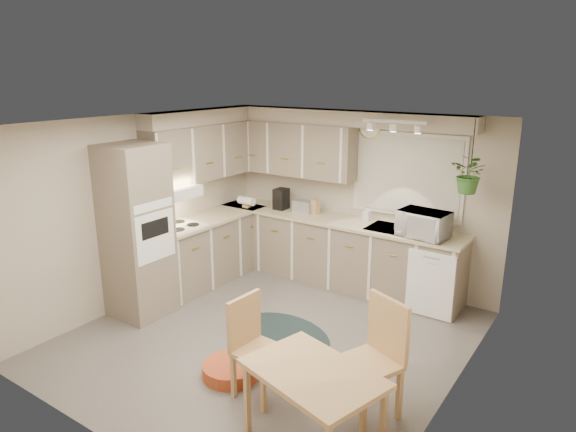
# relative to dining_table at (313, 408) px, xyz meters

# --- Properties ---
(floor) EXTENTS (4.20, 4.20, 0.00)m
(floor) POSITION_rel_dining_table_xyz_m (-1.31, 1.19, -0.33)
(floor) COLOR #67615B
(floor) RESTS_ON ground
(ceiling) EXTENTS (4.20, 4.20, 0.00)m
(ceiling) POSITION_rel_dining_table_xyz_m (-1.31, 1.19, 2.07)
(ceiling) COLOR white
(ceiling) RESTS_ON wall_back
(wall_back) EXTENTS (4.00, 0.04, 2.40)m
(wall_back) POSITION_rel_dining_table_xyz_m (-1.31, 3.29, 0.87)
(wall_back) COLOR #BAAD99
(wall_back) RESTS_ON floor
(wall_front) EXTENTS (4.00, 0.04, 2.40)m
(wall_front) POSITION_rel_dining_table_xyz_m (-1.31, -0.91, 0.87)
(wall_front) COLOR #BAAD99
(wall_front) RESTS_ON floor
(wall_left) EXTENTS (0.04, 4.20, 2.40)m
(wall_left) POSITION_rel_dining_table_xyz_m (-3.31, 1.19, 0.87)
(wall_left) COLOR #BAAD99
(wall_left) RESTS_ON floor
(wall_right) EXTENTS (0.04, 4.20, 2.40)m
(wall_right) POSITION_rel_dining_table_xyz_m (0.69, 1.19, 0.87)
(wall_right) COLOR #BAAD99
(wall_right) RESTS_ON floor
(base_cab_left) EXTENTS (0.60, 1.85, 0.90)m
(base_cab_left) POSITION_rel_dining_table_xyz_m (-3.01, 2.07, 0.12)
(base_cab_left) COLOR gray
(base_cab_left) RESTS_ON floor
(base_cab_back) EXTENTS (3.60, 0.60, 0.90)m
(base_cab_back) POSITION_rel_dining_table_xyz_m (-1.51, 2.99, 0.12)
(base_cab_back) COLOR gray
(base_cab_back) RESTS_ON floor
(counter_left) EXTENTS (0.64, 1.89, 0.04)m
(counter_left) POSITION_rel_dining_table_xyz_m (-3.00, 2.07, 0.59)
(counter_left) COLOR #C4B88F
(counter_left) RESTS_ON base_cab_left
(counter_back) EXTENTS (3.64, 0.64, 0.04)m
(counter_back) POSITION_rel_dining_table_xyz_m (-1.51, 2.98, 0.59)
(counter_back) COLOR #C4B88F
(counter_back) RESTS_ON base_cab_back
(oven_stack) EXTENTS (0.65, 0.65, 2.10)m
(oven_stack) POSITION_rel_dining_table_xyz_m (-2.98, 0.82, 0.72)
(oven_stack) COLOR gray
(oven_stack) RESTS_ON floor
(wall_oven_face) EXTENTS (0.02, 0.56, 0.58)m
(wall_oven_face) POSITION_rel_dining_table_xyz_m (-2.66, 0.82, 0.72)
(wall_oven_face) COLOR white
(wall_oven_face) RESTS_ON oven_stack
(upper_cab_left) EXTENTS (0.35, 2.00, 0.75)m
(upper_cab_left) POSITION_rel_dining_table_xyz_m (-3.13, 2.19, 1.49)
(upper_cab_left) COLOR gray
(upper_cab_left) RESTS_ON wall_left
(upper_cab_back) EXTENTS (2.00, 0.35, 0.75)m
(upper_cab_back) POSITION_rel_dining_table_xyz_m (-2.31, 3.12, 1.49)
(upper_cab_back) COLOR gray
(upper_cab_back) RESTS_ON wall_back
(soffit_left) EXTENTS (0.30, 2.00, 0.20)m
(soffit_left) POSITION_rel_dining_table_xyz_m (-3.16, 2.19, 1.97)
(soffit_left) COLOR #BAAD99
(soffit_left) RESTS_ON wall_left
(soffit_back) EXTENTS (3.60, 0.30, 0.20)m
(soffit_back) POSITION_rel_dining_table_xyz_m (-1.51, 3.14, 1.97)
(soffit_back) COLOR #BAAD99
(soffit_back) RESTS_ON wall_back
(cooktop) EXTENTS (0.52, 0.58, 0.02)m
(cooktop) POSITION_rel_dining_table_xyz_m (-2.99, 1.49, 0.61)
(cooktop) COLOR white
(cooktop) RESTS_ON counter_left
(range_hood) EXTENTS (0.40, 0.60, 0.14)m
(range_hood) POSITION_rel_dining_table_xyz_m (-3.01, 1.49, 1.07)
(range_hood) COLOR white
(range_hood) RESTS_ON upper_cab_left
(window_blinds) EXTENTS (1.40, 0.02, 1.00)m
(window_blinds) POSITION_rel_dining_table_xyz_m (-0.61, 3.26, 1.27)
(window_blinds) COLOR silver
(window_blinds) RESTS_ON wall_back
(window_frame) EXTENTS (1.50, 0.02, 1.10)m
(window_frame) POSITION_rel_dining_table_xyz_m (-0.61, 3.27, 1.27)
(window_frame) COLOR beige
(window_frame) RESTS_ON wall_back
(sink) EXTENTS (0.70, 0.48, 0.10)m
(sink) POSITION_rel_dining_table_xyz_m (-0.61, 2.99, 0.57)
(sink) COLOR #999BA0
(sink) RESTS_ON counter_back
(dishwasher_front) EXTENTS (0.58, 0.02, 0.83)m
(dishwasher_front) POSITION_rel_dining_table_xyz_m (-0.01, 2.68, 0.09)
(dishwasher_front) COLOR white
(dishwasher_front) RESTS_ON base_cab_back
(track_light_bar) EXTENTS (0.80, 0.04, 0.04)m
(track_light_bar) POSITION_rel_dining_table_xyz_m (-0.61, 2.74, 2.00)
(track_light_bar) COLOR white
(track_light_bar) RESTS_ON ceiling
(wall_clock) EXTENTS (0.30, 0.03, 0.30)m
(wall_clock) POSITION_rel_dining_table_xyz_m (-1.16, 3.26, 1.85)
(wall_clock) COLOR #EBC752
(wall_clock) RESTS_ON wall_back
(dining_table) EXTENTS (1.21, 0.96, 0.67)m
(dining_table) POSITION_rel_dining_table_xyz_m (0.00, 0.00, 0.00)
(dining_table) COLOR tan
(dining_table) RESTS_ON floor
(chair_left) EXTENTS (0.47, 0.47, 0.94)m
(chair_left) POSITION_rel_dining_table_xyz_m (-0.74, 0.30, 0.13)
(chair_left) COLOR tan
(chair_left) RESTS_ON floor
(chair_back) EXTENTS (0.64, 0.64, 1.05)m
(chair_back) POSITION_rel_dining_table_xyz_m (0.18, 0.59, 0.19)
(chair_back) COLOR tan
(chair_back) RESTS_ON floor
(braided_rug) EXTENTS (1.49, 1.26, 0.01)m
(braided_rug) POSITION_rel_dining_table_xyz_m (-1.22, 1.28, -0.33)
(braided_rug) COLOR black
(braided_rug) RESTS_ON floor
(pet_bed) EXTENTS (0.75, 0.75, 0.13)m
(pet_bed) POSITION_rel_dining_table_xyz_m (-1.17, 0.37, -0.27)
(pet_bed) COLOR #BF3D26
(pet_bed) RESTS_ON floor
(microwave) EXTENTS (0.62, 0.38, 0.40)m
(microwave) POSITION_rel_dining_table_xyz_m (-0.21, 2.89, 0.80)
(microwave) COLOR white
(microwave) RESTS_ON counter_back
(soap_bottle) EXTENTS (0.13, 0.22, 0.10)m
(soap_bottle) POSITION_rel_dining_table_xyz_m (-1.08, 3.14, 0.65)
(soap_bottle) COLOR white
(soap_bottle) RESTS_ON counter_back
(hanging_plant) EXTENTS (0.50, 0.53, 0.35)m
(hanging_plant) POSITION_rel_dining_table_xyz_m (0.29, 2.89, 1.39)
(hanging_plant) COLOR #366B2A
(hanging_plant) RESTS_ON ceiling
(coffee_maker) EXTENTS (0.18, 0.22, 0.31)m
(coffee_maker) POSITION_rel_dining_table_xyz_m (-2.40, 2.99, 0.76)
(coffee_maker) COLOR black
(coffee_maker) RESTS_ON counter_back
(toaster) EXTENTS (0.29, 0.17, 0.17)m
(toaster) POSITION_rel_dining_table_xyz_m (-2.03, 3.01, 0.69)
(toaster) COLOR #999BA0
(toaster) RESTS_ON counter_back
(knife_block) EXTENTS (0.11, 0.11, 0.21)m
(knife_block) POSITION_rel_dining_table_xyz_m (-1.84, 3.04, 0.71)
(knife_block) COLOR tan
(knife_block) RESTS_ON counter_back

